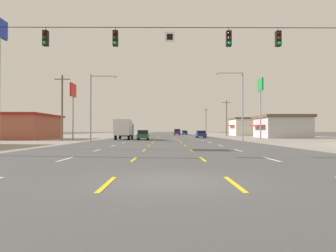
{
  "coord_description": "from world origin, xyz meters",
  "views": [
    {
      "loc": [
        -0.14,
        -9.26,
        1.47
      ],
      "look_at": [
        0.32,
        55.4,
        2.4
      ],
      "focal_mm": 34.23,
      "sensor_mm": 36.0,
      "label": 1
    }
  ],
  "objects_px": {
    "suv_inner_right_midfar": "(177,132)",
    "pole_sign_right_row_1": "(260,92)",
    "sedan_far_right_far": "(185,133)",
    "hatchback_far_right_farther": "(184,132)",
    "hatchback_inner_left_nearest": "(143,135)",
    "streetlight_right_row_0": "(240,101)",
    "sedan_far_right_mid": "(201,134)",
    "streetlight_left_row_0": "(93,103)",
    "pole_sign_left_row_1": "(73,96)",
    "box_truck_far_left_near": "(124,128)"
  },
  "relations": [
    {
      "from": "sedan_far_right_far",
      "to": "hatchback_far_right_farther",
      "type": "bearing_deg",
      "value": 89.32
    },
    {
      "from": "sedan_far_right_far",
      "to": "pole_sign_right_row_1",
      "type": "relative_size",
      "value": 0.44
    },
    {
      "from": "pole_sign_left_row_1",
      "to": "streetlight_right_row_0",
      "type": "xyz_separation_m",
      "value": [
        24.22,
        -6.68,
        -1.43
      ]
    },
    {
      "from": "hatchback_inner_left_nearest",
      "to": "pole_sign_left_row_1",
      "type": "bearing_deg",
      "value": -173.94
    },
    {
      "from": "sedan_far_right_far",
      "to": "streetlight_right_row_0",
      "type": "bearing_deg",
      "value": -87.9
    },
    {
      "from": "hatchback_inner_left_nearest",
      "to": "streetlight_right_row_0",
      "type": "distance_m",
      "value": 16.27
    },
    {
      "from": "streetlight_left_row_0",
      "to": "hatchback_inner_left_nearest",
      "type": "bearing_deg",
      "value": 52.11
    },
    {
      "from": "sedan_far_right_mid",
      "to": "pole_sign_left_row_1",
      "type": "bearing_deg",
      "value": -146.19
    },
    {
      "from": "suv_inner_right_midfar",
      "to": "pole_sign_right_row_1",
      "type": "height_order",
      "value": "pole_sign_right_row_1"
    },
    {
      "from": "sedan_far_right_mid",
      "to": "streetlight_right_row_0",
      "type": "bearing_deg",
      "value": -82.01
    },
    {
      "from": "sedan_far_right_far",
      "to": "hatchback_far_right_farther",
      "type": "relative_size",
      "value": 1.15
    },
    {
      "from": "sedan_far_right_far",
      "to": "streetlight_right_row_0",
      "type": "relative_size",
      "value": 0.48
    },
    {
      "from": "sedan_far_right_mid",
      "to": "hatchback_inner_left_nearest",
      "type": "bearing_deg",
      "value": -128.8
    },
    {
      "from": "pole_sign_left_row_1",
      "to": "pole_sign_right_row_1",
      "type": "height_order",
      "value": "pole_sign_right_row_1"
    },
    {
      "from": "sedan_far_right_mid",
      "to": "hatchback_far_right_farther",
      "type": "height_order",
      "value": "hatchback_far_right_farther"
    },
    {
      "from": "box_truck_far_left_near",
      "to": "sedan_far_right_far",
      "type": "bearing_deg",
      "value": 78.28
    },
    {
      "from": "hatchback_inner_left_nearest",
      "to": "pole_sign_right_row_1",
      "type": "bearing_deg",
      "value": 7.55
    },
    {
      "from": "pole_sign_left_row_1",
      "to": "hatchback_far_right_farther",
      "type": "bearing_deg",
      "value": 75.07
    },
    {
      "from": "hatchback_inner_left_nearest",
      "to": "streetlight_left_row_0",
      "type": "bearing_deg",
      "value": -127.89
    },
    {
      "from": "sedan_far_right_mid",
      "to": "pole_sign_right_row_1",
      "type": "relative_size",
      "value": 0.44
    },
    {
      "from": "hatchback_inner_left_nearest",
      "to": "suv_inner_right_midfar",
      "type": "bearing_deg",
      "value": 82.18
    },
    {
      "from": "box_truck_far_left_near",
      "to": "hatchback_far_right_farther",
      "type": "height_order",
      "value": "box_truck_far_left_near"
    },
    {
      "from": "suv_inner_right_midfar",
      "to": "hatchback_far_right_farther",
      "type": "height_order",
      "value": "suv_inner_right_midfar"
    },
    {
      "from": "pole_sign_left_row_1",
      "to": "streetlight_right_row_0",
      "type": "relative_size",
      "value": 0.93
    },
    {
      "from": "hatchback_inner_left_nearest",
      "to": "hatchback_far_right_farther",
      "type": "distance_m",
      "value": 80.42
    },
    {
      "from": "sedan_far_right_far",
      "to": "streetlight_right_row_0",
      "type": "xyz_separation_m",
      "value": [
        2.8,
        -76.45,
        4.68
      ]
    },
    {
      "from": "suv_inner_right_midfar",
      "to": "pole_sign_right_row_1",
      "type": "xyz_separation_m",
      "value": [
        12.09,
        -50.09,
        6.92
      ]
    },
    {
      "from": "pole_sign_right_row_1",
      "to": "streetlight_right_row_0",
      "type": "xyz_separation_m",
      "value": [
        -5.84,
        -10.38,
        -2.51
      ]
    },
    {
      "from": "suv_inner_right_midfar",
      "to": "pole_sign_left_row_1",
      "type": "height_order",
      "value": "pole_sign_left_row_1"
    },
    {
      "from": "hatchback_inner_left_nearest",
      "to": "sedan_far_right_mid",
      "type": "relative_size",
      "value": 0.87
    },
    {
      "from": "streetlight_left_row_0",
      "to": "streetlight_right_row_0",
      "type": "height_order",
      "value": "streetlight_right_row_0"
    },
    {
      "from": "sedan_far_right_far",
      "to": "pole_sign_left_row_1",
      "type": "relative_size",
      "value": 0.52
    },
    {
      "from": "box_truck_far_left_near",
      "to": "hatchback_far_right_farther",
      "type": "distance_m",
      "value": 79.41
    },
    {
      "from": "sedan_far_right_mid",
      "to": "sedan_far_right_far",
      "type": "relative_size",
      "value": 1.0
    },
    {
      "from": "sedan_far_right_far",
      "to": "streetlight_left_row_0",
      "type": "height_order",
      "value": "streetlight_left_row_0"
    },
    {
      "from": "hatchback_inner_left_nearest",
      "to": "box_truck_far_left_near",
      "type": "xyz_separation_m",
      "value": [
        -3.23,
        1.54,
        1.05
      ]
    },
    {
      "from": "suv_inner_right_midfar",
      "to": "streetlight_right_row_0",
      "type": "xyz_separation_m",
      "value": [
        6.25,
        -60.47,
        4.41
      ]
    },
    {
      "from": "suv_inner_right_midfar",
      "to": "pole_sign_right_row_1",
      "type": "bearing_deg",
      "value": -76.43
    },
    {
      "from": "sedan_far_right_mid",
      "to": "pole_sign_right_row_1",
      "type": "bearing_deg",
      "value": -50.25
    },
    {
      "from": "hatchback_inner_left_nearest",
      "to": "sedan_far_right_mid",
      "type": "xyz_separation_m",
      "value": [
        10.54,
        13.11,
        -0.03
      ]
    },
    {
      "from": "box_truck_far_left_near",
      "to": "streetlight_right_row_0",
      "type": "xyz_separation_m",
      "value": [
        16.72,
        -9.37,
        3.6
      ]
    },
    {
      "from": "pole_sign_left_row_1",
      "to": "streetlight_right_row_0",
      "type": "distance_m",
      "value": 25.17
    },
    {
      "from": "hatchback_inner_left_nearest",
      "to": "box_truck_far_left_near",
      "type": "bearing_deg",
      "value": 154.5
    },
    {
      "from": "pole_sign_right_row_1",
      "to": "streetlight_right_row_0",
      "type": "distance_m",
      "value": 12.17
    },
    {
      "from": "streetlight_left_row_0",
      "to": "sedan_far_right_far",
      "type": "bearing_deg",
      "value": 77.63
    },
    {
      "from": "streetlight_left_row_0",
      "to": "streetlight_right_row_0",
      "type": "bearing_deg",
      "value": 0.0
    },
    {
      "from": "box_truck_far_left_near",
      "to": "streetlight_left_row_0",
      "type": "relative_size",
      "value": 0.8
    },
    {
      "from": "sedan_far_right_far",
      "to": "hatchback_far_right_farther",
      "type": "height_order",
      "value": "hatchback_far_right_farther"
    },
    {
      "from": "pole_sign_right_row_1",
      "to": "sedan_far_right_far",
      "type": "bearing_deg",
      "value": 97.45
    },
    {
      "from": "streetlight_right_row_0",
      "to": "streetlight_left_row_0",
      "type": "bearing_deg",
      "value": 180.0
    }
  ]
}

